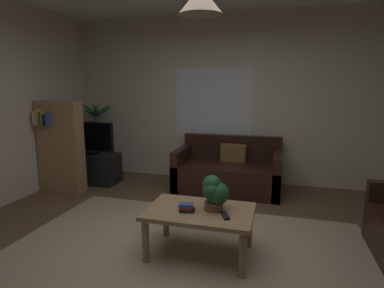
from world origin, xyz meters
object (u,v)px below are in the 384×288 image
potted_palm_corner (97,141)px  bookshelf_corner (60,146)px  potted_plant_on_table (214,192)px  book_on_table_2 (186,205)px  couch_under_window (228,173)px  book_on_table_1 (186,207)px  tv_stand (92,168)px  tv (90,138)px  remote_on_table_1 (225,216)px  pendant_lamp (201,0)px  remote_on_table_0 (213,208)px  book_on_table_0 (187,210)px  coffee_table (200,217)px

potted_palm_corner → bookshelf_corner: bookshelf_corner is taller
potted_plant_on_table → book_on_table_2: bearing=-153.3°
couch_under_window → book_on_table_2: bearing=-91.7°
book_on_table_1 → tv_stand: 2.90m
tv → potted_palm_corner: 0.52m
couch_under_window → tv: (-2.29, -0.27, 0.50)m
remote_on_table_1 → tv: (-2.60, 1.84, 0.31)m
potted_plant_on_table → pendant_lamp: pendant_lamp is taller
book_on_table_1 → potted_plant_on_table: 0.30m
couch_under_window → remote_on_table_0: bearing=-85.1°
tv → pendant_lamp: pendant_lamp is taller
potted_plant_on_table → potted_palm_corner: 3.42m
book_on_table_0 → remote_on_table_1: bearing=-3.6°
book_on_table_1 → bookshelf_corner: bookshelf_corner is taller
remote_on_table_1 → tv: bearing=-60.0°
remote_on_table_1 → pendant_lamp: bearing=-45.5°
pendant_lamp → tv: bearing=143.3°
couch_under_window → book_on_table_1: couch_under_window is taller
book_on_table_0 → couch_under_window: bearing=88.6°
pendant_lamp → tv_stand: bearing=143.0°
couch_under_window → remote_on_table_0: couch_under_window is taller
book_on_table_1 → potted_plant_on_table: size_ratio=0.34×
book_on_table_2 → remote_on_table_1: size_ratio=0.88×
book_on_table_0 → tv_stand: size_ratio=0.16×
remote_on_table_1 → potted_plant_on_table: bearing=-71.8°
book_on_table_0 → potted_palm_corner: 3.33m
book_on_table_0 → bookshelf_corner: 2.77m
tv → tv_stand: bearing=90.0°
couch_under_window → remote_on_table_0: (0.17, -1.96, 0.20)m
couch_under_window → potted_plant_on_table: size_ratio=4.80×
book_on_table_0 → remote_on_table_1: (0.36, -0.02, -0.00)m
remote_on_table_1 → bookshelf_corner: bookshelf_corner is taller
coffee_table → tv_stand: bearing=143.0°
tv_stand → potted_palm_corner: potted_palm_corner is taller
couch_under_window → book_on_table_0: bearing=-91.4°
tv_stand → potted_plant_on_table: bearing=-34.9°
book_on_table_2 → tv_stand: bearing=140.3°
tv_stand → book_on_table_0: bearing=-39.5°
coffee_table → book_on_table_2: bearing=-142.7°
potted_palm_corner → pendant_lamp: pendant_lamp is taller
book_on_table_2 → potted_palm_corner: 3.32m
book_on_table_0 → pendant_lamp: pendant_lamp is taller
remote_on_table_0 → tv: tv is taller
book_on_table_2 → couch_under_window: bearing=88.3°
book_on_table_2 → pendant_lamp: pendant_lamp is taller
potted_plant_on_table → remote_on_table_0: bearing=127.4°
tv_stand → coffee_table: bearing=-37.0°
book_on_table_2 → coffee_table: bearing=37.3°
book_on_table_2 → potted_palm_corner: (-2.39, 2.30, 0.11)m
book_on_table_0 → pendant_lamp: 1.87m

